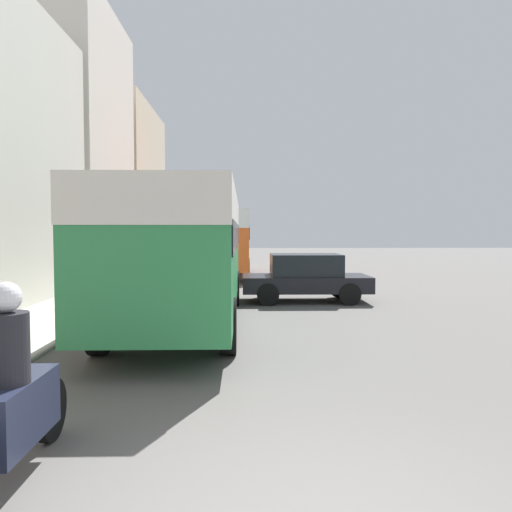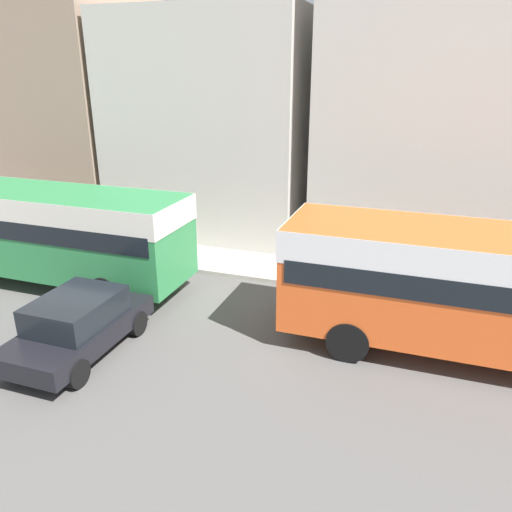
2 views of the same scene
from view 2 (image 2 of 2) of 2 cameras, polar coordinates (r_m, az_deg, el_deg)
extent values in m
cube|color=gray|center=(25.18, -22.05, 19.28)|extent=(6.43, 7.79, 12.84)
cube|color=beige|center=(20.99, -4.13, 14.66)|extent=(6.23, 7.60, 8.48)
cube|color=beige|center=(18.76, 20.13, 17.83)|extent=(5.41, 7.50, 11.76)
cube|color=#2D8447|center=(16.82, -22.99, 2.81)|extent=(2.43, 9.22, 2.48)
cube|color=silver|center=(16.60, -23.40, 5.66)|extent=(2.45, 9.27, 0.74)
cube|color=black|center=(16.74, -23.13, 3.82)|extent=(2.48, 8.85, 0.54)
cylinder|color=black|center=(16.38, -12.31, -1.03)|extent=(0.28, 1.00, 1.00)
cylinder|color=black|center=(14.69, -16.79, -4.06)|extent=(0.28, 1.00, 1.00)
cylinder|color=black|center=(19.88, -26.56, 1.08)|extent=(0.28, 1.00, 1.00)
cube|color=#EA5B23|center=(12.45, 24.65, -3.32)|extent=(2.59, 9.07, 2.54)
cube|color=white|center=(12.14, 25.26, 0.52)|extent=(2.62, 9.11, 0.76)
cube|color=black|center=(12.33, 24.86, -1.97)|extent=(2.65, 8.70, 0.56)
cylinder|color=black|center=(14.03, 12.08, -4.82)|extent=(0.28, 1.00, 1.00)
cylinder|color=black|center=(11.92, 10.46, -9.54)|extent=(0.28, 1.00, 1.00)
cube|color=black|center=(12.72, -19.55, -8.12)|extent=(3.83, 1.80, 0.48)
cube|color=black|center=(12.47, -19.86, -5.84)|extent=(2.10, 1.58, 0.65)
cylinder|color=black|center=(11.59, -19.77, -12.52)|extent=(0.64, 0.22, 0.64)
cylinder|color=black|center=(12.61, -25.77, -10.60)|extent=(0.64, 0.22, 0.64)
cylinder|color=black|center=(13.21, -13.42, -7.48)|extent=(0.64, 0.22, 0.64)
cylinder|color=black|center=(14.12, -19.14, -6.21)|extent=(0.64, 0.22, 0.64)
camera|label=1|loc=(25.19, -45.31, 4.76)|focal=35.00mm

